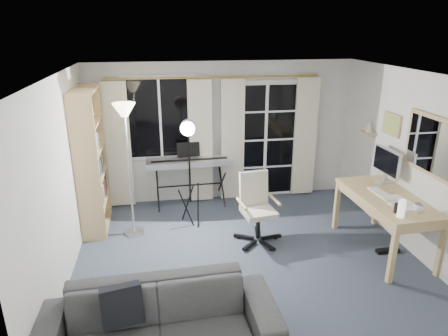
# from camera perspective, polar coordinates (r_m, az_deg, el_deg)

# --- Properties ---
(floor) EXTENTS (4.50, 4.00, 0.02)m
(floor) POSITION_cam_1_polar(r_m,az_deg,el_deg) (5.55, 3.16, -12.40)
(floor) COLOR #343F4D
(floor) RESTS_ON ground
(window) EXTENTS (1.20, 0.08, 1.40)m
(window) POSITION_cam_1_polar(r_m,az_deg,el_deg) (6.72, -9.11, 7.09)
(window) COLOR white
(window) RESTS_ON floor
(french_door) EXTENTS (1.32, 0.09, 2.11)m
(french_door) POSITION_cam_1_polar(r_m,az_deg,el_deg) (7.07, 5.88, 3.89)
(french_door) COLOR white
(french_door) RESTS_ON floor
(curtains) EXTENTS (3.60, 0.07, 2.13)m
(curtains) POSITION_cam_1_polar(r_m,az_deg,el_deg) (6.79, -1.18, 3.93)
(curtains) COLOR gold
(curtains) RESTS_ON floor
(bookshelf) EXTENTS (0.37, 1.00, 2.12)m
(bookshelf) POSITION_cam_1_polar(r_m,az_deg,el_deg) (6.18, -18.79, 0.41)
(bookshelf) COLOR #A58057
(bookshelf) RESTS_ON floor
(torchiere_lamp) EXTENTS (0.37, 0.37, 1.96)m
(torchiere_lamp) POSITION_cam_1_polar(r_m,az_deg,el_deg) (5.64, -13.85, 5.16)
(torchiere_lamp) COLOR #B2B2B7
(torchiere_lamp) RESTS_ON floor
(keyboard_piano) EXTENTS (1.43, 0.71, 1.03)m
(keyboard_piano) POSITION_cam_1_polar(r_m,az_deg,el_deg) (6.66, -4.96, 0.70)
(keyboard_piano) COLOR black
(keyboard_piano) RESTS_ON floor
(studio_light) EXTENTS (0.34, 0.35, 1.71)m
(studio_light) POSITION_cam_1_polar(r_m,az_deg,el_deg) (5.79, -5.10, 3.95)
(studio_light) COLOR black
(studio_light) RESTS_ON floor
(office_chair) EXTENTS (0.69, 0.69, 1.01)m
(office_chair) POSITION_cam_1_polar(r_m,az_deg,el_deg) (5.69, 4.55, -4.72)
(office_chair) COLOR black
(office_chair) RESTS_ON floor
(desk) EXTENTS (0.82, 1.54, 0.81)m
(desk) POSITION_cam_1_polar(r_m,az_deg,el_deg) (5.77, 22.25, -4.61)
(desk) COLOR tan
(desk) RESTS_ON floor
(monitor) EXTENTS (0.20, 0.58, 0.51)m
(monitor) POSITION_cam_1_polar(r_m,az_deg,el_deg) (6.09, 22.20, 0.73)
(monitor) COLOR silver
(monitor) RESTS_ON desk
(desk_clutter) EXTENTS (0.45, 0.93, 1.02)m
(desk_clutter) POSITION_cam_1_polar(r_m,az_deg,el_deg) (5.58, 22.86, -6.35)
(desk_clutter) COLOR white
(desk_clutter) RESTS_ON desk
(mug) EXTENTS (0.14, 0.11, 0.13)m
(mug) POSITION_cam_1_polar(r_m,az_deg,el_deg) (5.38, 26.07, -5.00)
(mug) COLOR silver
(mug) RESTS_ON desk
(wall_mirror) EXTENTS (0.04, 0.94, 0.74)m
(wall_mirror) POSITION_cam_1_polar(r_m,az_deg,el_deg) (5.53, 27.47, 2.91)
(wall_mirror) COLOR #A58057
(wall_mirror) RESTS_ON floor
(framed_print) EXTENTS (0.03, 0.42, 0.32)m
(framed_print) POSITION_cam_1_polar(r_m,az_deg,el_deg) (6.24, 22.84, 5.77)
(framed_print) COLOR #A58057
(framed_print) RESTS_ON floor
(wall_shelf) EXTENTS (0.16, 0.30, 0.18)m
(wall_shelf) POSITION_cam_1_polar(r_m,az_deg,el_deg) (6.67, 19.92, 5.24)
(wall_shelf) COLOR #A58057
(wall_shelf) RESTS_ON floor
(sofa) EXTENTS (2.24, 0.72, 0.87)m
(sofa) POSITION_cam_1_polar(r_m,az_deg,el_deg) (3.94, -9.49, -20.06)
(sofa) COLOR #2B2C2E
(sofa) RESTS_ON floor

